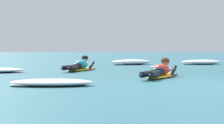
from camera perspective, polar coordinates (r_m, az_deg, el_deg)
ground_plane at (r=18.21m, az=0.69°, el=-0.48°), size 120.00×120.00×0.00m
surfer_near at (r=10.95m, az=6.39°, el=-1.32°), size 1.63×2.41×0.54m
surfer_far at (r=14.21m, az=-4.28°, el=-0.59°), size 1.41×2.39×0.55m
drifting_surfboard at (r=15.65m, az=6.78°, el=-0.75°), size 0.70×2.32×0.16m
whitewater_front at (r=19.73m, az=11.71°, el=-0.04°), size 1.86×0.95×0.22m
whitewater_back at (r=8.58m, az=-8.04°, el=-2.71°), size 1.74×1.01×0.14m
whitewater_far_band at (r=19.12m, az=2.54°, el=-0.03°), size 2.09×1.41×0.24m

